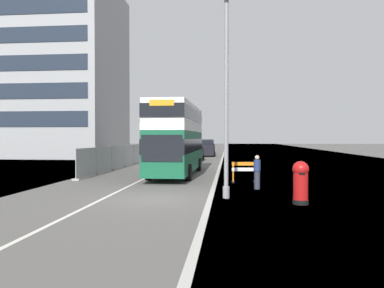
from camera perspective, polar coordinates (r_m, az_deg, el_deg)
The scene contains 12 objects.
ground at distance 15.77m, azimuth -3.94°, elevation -8.61°, with size 140.00×280.00×0.10m.
double_decker_bus at distance 25.69m, azimuth -2.28°, elevation 0.91°, with size 2.85×11.35×4.77m.
lamppost_foreground at distance 15.90m, azimuth 5.28°, elevation 6.41°, with size 0.29×0.70×8.64m.
red_pillar_postbox at distance 15.04m, azimuth 16.31°, elevation -5.41°, with size 0.63×0.63×1.67m.
roadworks_barrier at distance 21.58m, azimuth 7.99°, elevation -3.95°, with size 1.46×0.62×1.18m.
construction_site_fence at distance 32.91m, azimuth -10.42°, elevation -1.88°, with size 0.44×20.60×1.96m.
car_oncoming_near at distance 41.11m, azimuth 0.38°, elevation -1.20°, with size 1.99×4.00×2.11m.
car_receding_mid at distance 50.97m, azimuth 2.40°, elevation -0.74°, with size 2.05×4.17×2.20m.
car_receding_far at distance 58.07m, azimuth 2.47°, elevation -0.49°, with size 2.06×4.59×2.27m.
bare_tree_far_verge_near at distance 49.38m, azimuth -14.48°, elevation 0.83°, with size 2.79×2.64×5.06m.
pedestrian_at_kerb at distance 18.89m, azimuth 9.94°, elevation -4.28°, with size 0.34×0.34×1.70m.
backdrop_office_block at distance 57.32m, azimuth -25.14°, elevation 9.79°, with size 27.37×15.06×22.84m.
Camera 1 is at (3.16, -15.20, 2.59)m, focal length 34.80 mm.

